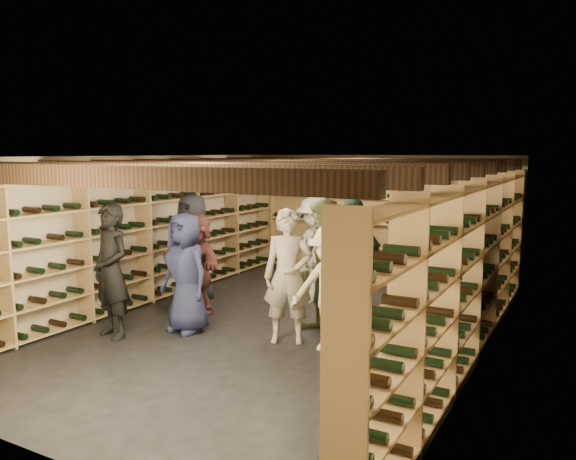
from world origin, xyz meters
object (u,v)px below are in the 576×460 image
at_px(person_0, 193,249).
at_px(person_12, 436,256).
at_px(crate_stack_right, 346,291).
at_px(person_9, 315,250).
at_px(crate_stack_left, 341,265).
at_px(person_11, 418,273).
at_px(person_8, 444,278).
at_px(crate_loose, 371,281).
at_px(person_1, 111,271).
at_px(person_6, 186,273).
at_px(person_4, 433,292).
at_px(person_5, 197,263).
at_px(person_3, 330,289).
at_px(person_10, 352,263).
at_px(person_7, 288,276).
at_px(person_2, 325,269).

bearing_deg(person_0, person_12, 31.94).
distance_m(crate_stack_right, person_9, 0.82).
distance_m(crate_stack_left, person_11, 2.58).
height_order(crate_stack_right, person_8, person_8).
height_order(crate_loose, person_12, person_12).
bearing_deg(crate_loose, person_0, -128.68).
xyz_separation_m(person_1, person_11, (3.46, 2.31, -0.10)).
distance_m(person_0, person_6, 1.45).
bearing_deg(person_6, person_11, 41.55).
relative_size(person_4, person_8, 0.92).
distance_m(person_5, person_11, 3.29).
bearing_deg(crate_loose, person_1, -113.99).
bearing_deg(crate_stack_left, person_3, -68.93).
height_order(person_4, person_10, person_10).
distance_m(crate_loose, person_8, 3.22).
bearing_deg(person_6, crate_stack_left, 86.22).
bearing_deg(person_6, crate_stack_right, 67.09).
distance_m(person_7, person_9, 1.96).
relative_size(person_4, person_12, 0.82).
bearing_deg(crate_stack_right, person_10, -62.82).
bearing_deg(person_3, person_5, 162.99).
bearing_deg(person_4, crate_loose, 98.46).
bearing_deg(person_11, person_10, -147.28).
xyz_separation_m(crate_stack_right, person_7, (-0.01, -1.89, 0.62)).
xyz_separation_m(crate_loose, person_11, (1.47, -2.15, 0.71)).
bearing_deg(crate_loose, person_3, -77.70).
relative_size(crate_stack_right, person_7, 0.31).
height_order(person_10, person_12, person_12).
xyz_separation_m(crate_stack_left, person_5, (-1.28, -2.56, 0.35)).
bearing_deg(person_12, person_2, -106.93).
bearing_deg(person_11, person_3, -109.21).
xyz_separation_m(person_2, person_9, (-0.85, 1.44, -0.05)).
bearing_deg(crate_stack_right, person_12, -0.00).
relative_size(person_3, person_11, 0.99).
bearing_deg(person_1, person_7, 37.46).
xyz_separation_m(crate_loose, person_4, (1.91, -3.03, 0.69)).
xyz_separation_m(crate_stack_right, person_6, (-1.44, -2.20, 0.57)).
distance_m(person_2, person_6, 1.91).
xyz_separation_m(person_3, person_10, (-0.12, 1.00, 0.14)).
xyz_separation_m(crate_loose, person_6, (-1.27, -3.81, 0.74)).
height_order(person_4, person_9, person_9).
height_order(person_8, person_10, person_10).
bearing_deg(person_10, person_11, 41.41).
bearing_deg(person_7, person_5, 140.20).
distance_m(person_4, person_12, 1.47).
distance_m(person_8, person_12, 0.94).
bearing_deg(crate_loose, person_6, -108.42).
distance_m(person_3, person_7, 0.61).
relative_size(person_3, person_12, 0.82).
bearing_deg(person_1, person_2, 43.05).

